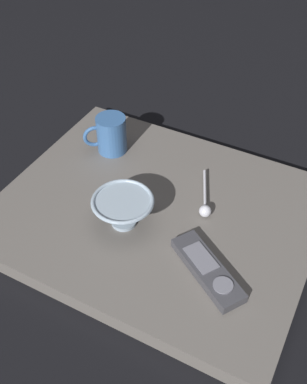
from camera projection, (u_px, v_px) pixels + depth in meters
ground_plane at (157, 220)px, 0.99m from camera, size 6.00×6.00×0.00m
table at (157, 214)px, 0.98m from camera, size 0.53×0.65×0.04m
cereal_bowl at (123, 210)px, 0.91m from camera, size 0.13×0.13×0.07m
coffee_mug at (111, 134)px, 1.08m from camera, size 0.09×0.09×0.09m
teaspoon at (205, 206)px, 0.95m from camera, size 0.13×0.07×0.03m
tv_remote_near at (207, 269)px, 0.84m from camera, size 0.14×0.17×0.02m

